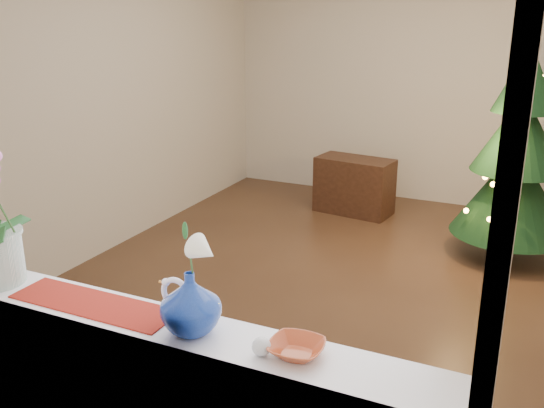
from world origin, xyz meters
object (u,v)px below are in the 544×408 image
(blue_vase, at_px, (190,298))
(side_table, at_px, (354,186))
(paperweight, at_px, (261,347))
(amber_dish, at_px, (297,350))
(swan, at_px, (187,307))
(xmas_tree, at_px, (518,154))

(blue_vase, bearing_deg, side_table, 99.55)
(paperweight, height_order, amber_dish, paperweight)
(swan, height_order, xmas_tree, xmas_tree)
(amber_dish, distance_m, xmas_tree, 3.61)
(paperweight, bearing_deg, blue_vase, 173.58)
(amber_dish, bearing_deg, swan, -178.16)
(paperweight, bearing_deg, swan, 173.08)
(swan, distance_m, paperweight, 0.32)
(amber_dish, relative_size, side_table, 0.21)
(blue_vase, distance_m, amber_dish, 0.42)
(blue_vase, bearing_deg, xmas_tree, 76.82)
(side_table, bearing_deg, blue_vase, -73.08)
(swan, height_order, amber_dish, swan)
(side_table, bearing_deg, xmas_tree, -12.26)
(swan, height_order, side_table, swan)
(swan, relative_size, amber_dish, 1.37)
(swan, xyz_separation_m, blue_vase, (0.02, -0.00, 0.04))
(blue_vase, bearing_deg, amber_dish, 2.62)
(blue_vase, distance_m, paperweight, 0.31)
(amber_dish, bearing_deg, xmas_tree, 82.95)
(swan, xyz_separation_m, amber_dish, (0.42, 0.01, -0.07))
(blue_vase, relative_size, side_table, 0.34)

